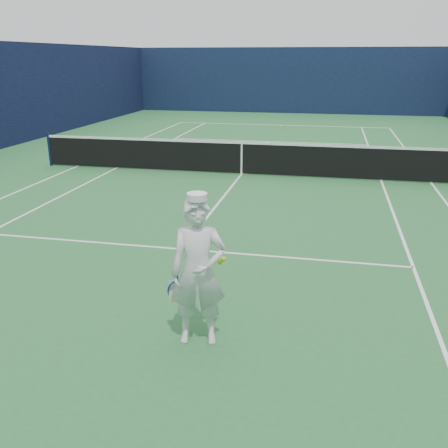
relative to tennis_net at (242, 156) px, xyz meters
name	(u,v)px	position (x,y,z in m)	size (l,w,h in m)	color
ground	(241,174)	(0.00, 0.00, -0.55)	(80.00, 80.00, 0.00)	#266533
court_markings	(241,174)	(0.00, 0.00, -0.55)	(11.03, 23.83, 0.01)	white
windscreen_fence	(242,108)	(0.00, 0.00, 1.45)	(20.12, 36.12, 4.00)	#0D1733
tennis_net	(242,156)	(0.00, 0.00, 0.00)	(12.88, 0.09, 1.07)	#141E4C
tennis_player	(198,272)	(1.12, -9.36, 0.38)	(0.85, 0.58, 1.92)	white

